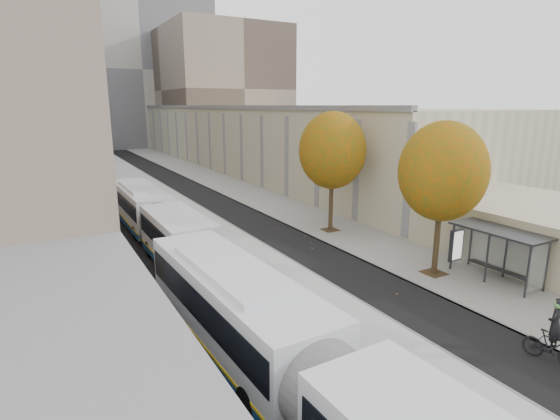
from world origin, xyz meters
TOP-DOWN VIEW (x-y plane):
  - bus_platform at (-3.88, 35.00)m, footprint 4.25×150.00m
  - sidewalk at (4.12, 35.00)m, footprint 4.75×150.00m
  - building_tan at (15.50, 64.00)m, footprint 18.00×92.00m
  - building_far_block at (6.00, 96.00)m, footprint 30.00×18.00m
  - bus_shelter at (5.69, 10.96)m, footprint 1.90×4.40m
  - tree_c at (3.60, 13.00)m, footprint 4.20×4.20m
  - tree_d at (3.60, 22.00)m, footprint 4.40×4.40m
  - bus_near at (-7.87, 7.48)m, footprint 3.28×17.87m
  - bus_far at (-7.32, 25.71)m, footprint 2.59×16.68m
  - cyclist at (0.88, 5.64)m, footprint 0.84×1.86m
  - distant_car at (-7.30, 40.13)m, footprint 2.51×4.36m

SIDE VIEW (x-z plane):
  - sidewalk at x=4.12m, z-range 0.00..0.08m
  - bus_platform at x=-3.88m, z-range 0.00..0.15m
  - distant_car at x=-7.30m, z-range 0.00..1.40m
  - cyclist at x=0.88m, z-range -0.30..2.00m
  - bus_far at x=-7.32m, z-range 0.13..2.91m
  - bus_near at x=-7.87m, z-range 0.14..3.10m
  - bus_shelter at x=5.69m, z-range 0.92..3.45m
  - building_tan at x=15.50m, z-range 0.00..8.00m
  - tree_c at x=3.60m, z-range 1.61..8.89m
  - tree_d at x=3.60m, z-range 1.67..9.27m
  - building_far_block at x=6.00m, z-range 0.00..30.00m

